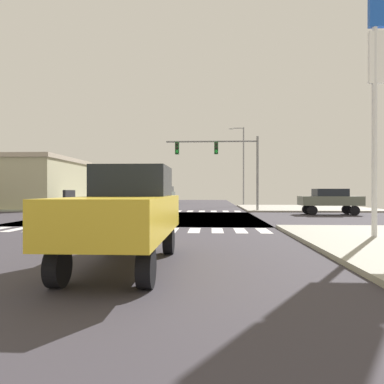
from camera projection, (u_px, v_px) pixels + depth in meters
The scene contains 11 objects.
ground at pixel (149, 218), 23.00m from camera, with size 90.00×90.00×0.05m.
sidewalk_corner_ne at pixel (304, 208), 34.33m from camera, with size 12.00×12.00×0.14m.
sidewalk_corner_nw at pixel (41, 207), 35.64m from camera, with size 12.00×12.00×0.14m.
crosswalk_near at pixel (115, 230), 15.72m from camera, with size 13.50×2.00×0.01m.
crosswalk_far at pixel (161, 211), 30.30m from camera, with size 13.50×2.00×0.01m.
traffic_signal_mast at pixel (221, 156), 29.52m from camera, with size 7.67×0.55×6.24m.
street_lamp at pixel (242, 160), 40.87m from camera, with size 1.78×0.32×9.04m.
bank_building at pixel (5, 183), 35.99m from camera, with size 15.66×11.18×5.03m.
suv_farside_1 at pixel (167, 193), 48.65m from camera, with size 1.96×4.60×2.34m.
sedan_queued_2 at pixel (330, 199), 25.86m from camera, with size 4.30×1.80×1.88m.
pickup_middle_1 at pixel (127, 210), 8.24m from camera, with size 2.00×5.10×2.35m.
Camera 1 is at (3.93, -22.83, 1.73)m, focal length 33.34 mm.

